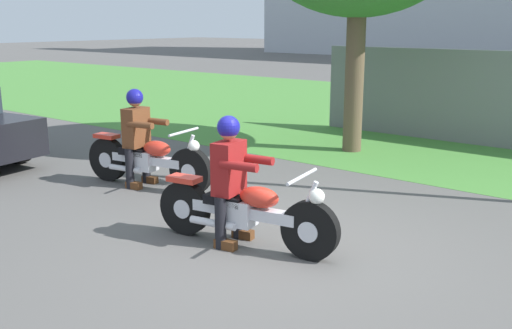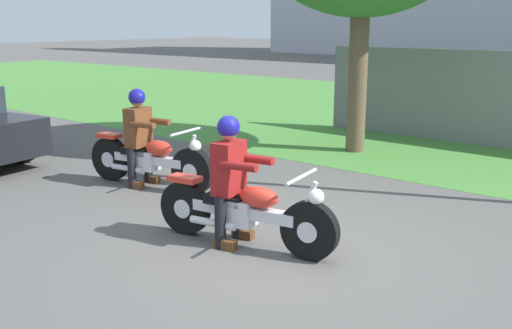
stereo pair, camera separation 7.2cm
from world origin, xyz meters
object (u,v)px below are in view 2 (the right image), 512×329
Objects in this scene: rider_lead at (230,170)px; rider_follow at (139,130)px; motorcycle_lead at (244,212)px; motorcycle_follow at (150,160)px.

rider_follow reaches higher than rider_lead.
motorcycle_lead is 2.70m from motorcycle_follow.
motorcycle_lead is 1.53× the size of rider_lead.
rider_follow reaches higher than motorcycle_lead.
rider_lead is 0.99× the size of rider_follow.
motorcycle_follow is (-2.55, 0.89, 0.02)m from motorcycle_lead.
rider_follow is (-0.17, -0.03, 0.43)m from motorcycle_follow.
rider_lead reaches higher than motorcycle_lead.
motorcycle_follow is at bearing -0.82° from rider_follow.
rider_follow is at bearing 179.18° from motorcycle_follow.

